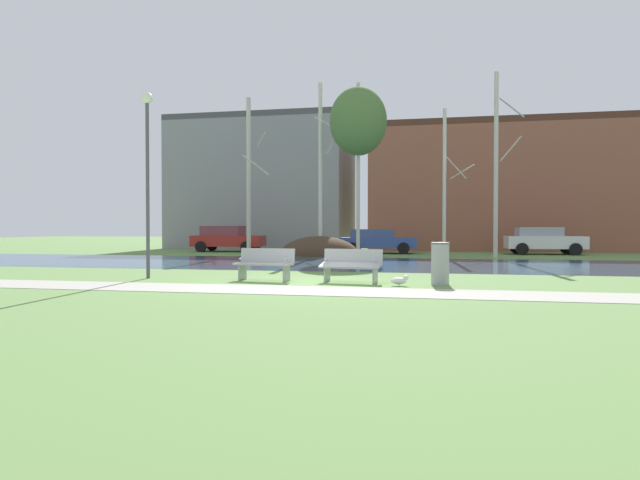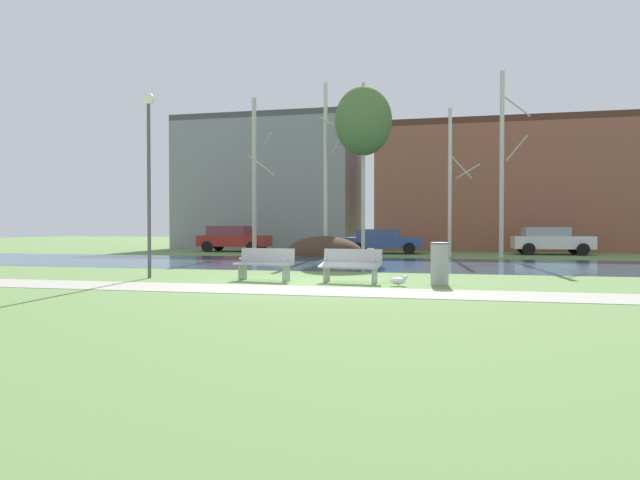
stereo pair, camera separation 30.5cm
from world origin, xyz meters
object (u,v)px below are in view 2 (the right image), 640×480
at_px(parked_hatch_third_white, 550,240).
at_px(parked_van_nearest_red, 233,238).
at_px(bench_right, 351,264).
at_px(trash_bin, 440,263).
at_px(seagull, 399,281).
at_px(bench_left, 265,263).
at_px(parked_sedan_second_blue, 383,240).
at_px(streetlamp, 149,154).

bearing_deg(parked_hatch_third_white, parked_van_nearest_red, -179.82).
height_order(bench_right, trash_bin, trash_bin).
bearing_deg(parked_hatch_third_white, seagull, -109.25).
bearing_deg(bench_left, parked_sedan_second_blue, 85.97).
height_order(parked_sedan_second_blue, parked_hatch_third_white, parked_hatch_third_white).
height_order(bench_right, parked_sedan_second_blue, parked_sedan_second_blue).
distance_m(bench_left, parked_van_nearest_red, 19.21).
xyz_separation_m(trash_bin, parked_van_nearest_red, (-12.56, 17.66, 0.25)).
bearing_deg(parked_van_nearest_red, trash_bin, -54.58).
relative_size(bench_right, parked_sedan_second_blue, 0.39).
height_order(streetlamp, parked_sedan_second_blue, streetlamp).
distance_m(parked_sedan_second_blue, parked_hatch_third_white, 8.88).
xyz_separation_m(bench_right, streetlamp, (-5.81, -0.03, 3.04)).
bearing_deg(parked_hatch_third_white, bench_left, -119.79).
bearing_deg(bench_right, parked_hatch_third_white, 66.38).
bearing_deg(seagull, trash_bin, 27.66).
relative_size(seagull, parked_sedan_second_blue, 0.11).
distance_m(bench_right, seagull, 1.51).
bearing_deg(parked_hatch_third_white, streetlamp, -127.49).
height_order(streetlamp, parked_hatch_third_white, streetlamp).
bearing_deg(seagull, parked_sedan_second_blue, 98.05).
distance_m(bench_right, trash_bin, 2.30).
relative_size(bench_right, trash_bin, 1.55).
height_order(bench_left, parked_sedan_second_blue, parked_sedan_second_blue).
relative_size(parked_van_nearest_red, parked_hatch_third_white, 1.05).
bearing_deg(bench_right, parked_sedan_second_blue, 93.97).
bearing_deg(bench_right, parked_van_nearest_red, 120.40).
height_order(bench_right, parked_hatch_third_white, parked_hatch_third_white).
xyz_separation_m(bench_left, trash_bin, (4.66, -0.15, 0.08)).
distance_m(bench_left, seagull, 3.76).
bearing_deg(bench_right, bench_left, 180.00).
distance_m(parked_van_nearest_red, parked_sedan_second_blue, 9.11).
bearing_deg(parked_van_nearest_red, parked_sedan_second_blue, -3.42).
bearing_deg(parked_hatch_third_white, bench_right, -113.62).
xyz_separation_m(bench_right, parked_van_nearest_red, (-10.27, 17.51, 0.33)).
height_order(bench_left, streetlamp, streetlamp).
bearing_deg(parked_sedan_second_blue, parked_van_nearest_red, 176.58).
xyz_separation_m(bench_left, parked_hatch_third_white, (10.05, 17.57, 0.30)).
distance_m(trash_bin, parked_van_nearest_red, 21.67).
bearing_deg(bench_right, seagull, -26.61).
bearing_deg(bench_left, seagull, -10.14).
bearing_deg(seagull, bench_right, 153.39).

